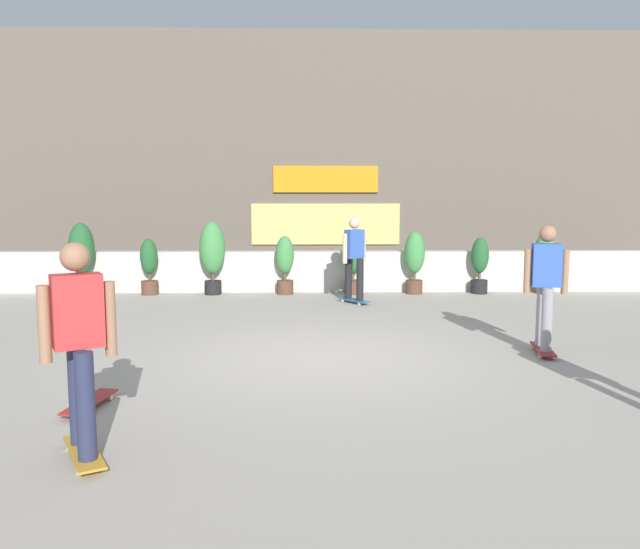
{
  "coord_description": "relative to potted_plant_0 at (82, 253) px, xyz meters",
  "views": [
    {
      "loc": [
        -0.22,
        -7.85,
        1.99
      ],
      "look_at": [
        0.0,
        1.5,
        0.9
      ],
      "focal_mm": 34.91,
      "sensor_mm": 36.0,
      "label": 1
    }
  ],
  "objects": [
    {
      "name": "skater_foreground",
      "position": [
        7.93,
        -5.44,
        0.03
      ],
      "size": [
        0.55,
        0.82,
        1.7
      ],
      "color": "maroon",
      "rests_on": "ground"
    },
    {
      "name": "building_backdrop",
      "position": [
        5.02,
        4.45,
        2.34
      ],
      "size": [
        20.0,
        2.08,
        6.5
      ],
      "color": "#60564C",
      "rests_on": "ground"
    },
    {
      "name": "planter_wall",
      "position": [
        5.02,
        0.45,
        -0.46
      ],
      "size": [
        18.0,
        0.4,
        0.9
      ],
      "primitive_type": "cube",
      "color": "beige",
      "rests_on": "ground"
    },
    {
      "name": "skateboard_near_camera",
      "position": [
        2.71,
        -7.5,
        -0.84
      ],
      "size": [
        0.33,
        0.82,
        0.08
      ],
      "color": "maroon",
      "rests_on": "ground"
    },
    {
      "name": "potted_plant_1",
      "position": [
        1.43,
        0.0,
        -0.26
      ],
      "size": [
        0.37,
        0.37,
        1.21
      ],
      "color": "brown",
      "rests_on": "ground"
    },
    {
      "name": "potted_plant_3",
      "position": [
        4.36,
        0.0,
        -0.21
      ],
      "size": [
        0.4,
        0.4,
        1.27
      ],
      "color": "brown",
      "rests_on": "ground"
    },
    {
      "name": "ground_plane",
      "position": [
        5.02,
        -5.55,
        -0.91
      ],
      "size": [
        48.0,
        48.0,
        0.0
      ],
      "primitive_type": "plane",
      "color": "#A8A093"
    },
    {
      "name": "potted_plant_5",
      "position": [
        7.17,
        0.0,
        -0.14
      ],
      "size": [
        0.44,
        0.44,
        1.36
      ],
      "color": "brown",
      "rests_on": "ground"
    },
    {
      "name": "skater_by_wall_left",
      "position": [
        5.76,
        -1.26,
        0.03
      ],
      "size": [
        0.62,
        0.77,
        1.7
      ],
      "color": "#266699",
      "rests_on": "ground"
    },
    {
      "name": "potted_plant_6",
      "position": [
        8.6,
        0.0,
        -0.25
      ],
      "size": [
        0.38,
        0.38,
        1.23
      ],
      "color": "black",
      "rests_on": "ground"
    },
    {
      "name": "potted_plant_4",
      "position": [
        5.83,
        0.0,
        -0.14
      ],
      "size": [
        0.44,
        0.44,
        1.36
      ],
      "color": "brown",
      "rests_on": "ground"
    },
    {
      "name": "skater_mid_plaza",
      "position": [
        3.08,
        -8.73,
        0.03
      ],
      "size": [
        0.56,
        0.8,
        1.7
      ],
      "color": "#BF8C26",
      "rests_on": "ground"
    },
    {
      "name": "potted_plant_2",
      "position": [
        2.8,
        0.0,
        0.02
      ],
      "size": [
        0.55,
        0.55,
        1.58
      ],
      "color": "black",
      "rests_on": "ground"
    },
    {
      "name": "potted_plant_0",
      "position": [
        0.0,
        0.0,
        0.0
      ],
      "size": [
        0.54,
        0.54,
        1.55
      ],
      "color": "brown",
      "rests_on": "ground"
    },
    {
      "name": "potted_plant_7",
      "position": [
        10.02,
        -0.0,
        -0.16
      ],
      "size": [
        0.43,
        0.43,
        1.34
      ],
      "color": "brown",
      "rests_on": "ground"
    }
  ]
}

